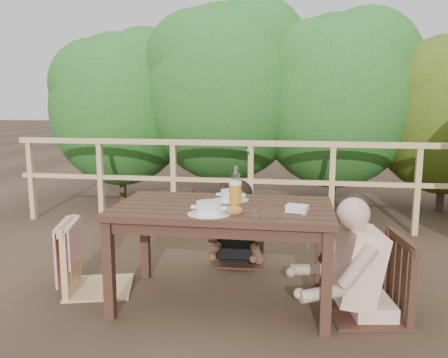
# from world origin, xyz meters

# --- Properties ---
(ground) EXTENTS (60.00, 60.00, 0.00)m
(ground) POSITION_xyz_m (0.00, 0.00, 0.00)
(ground) COLOR #4B3627
(ground) RESTS_ON ground
(table) EXTENTS (1.53, 0.86, 0.71)m
(table) POSITION_xyz_m (0.00, 0.00, 0.35)
(table) COLOR #372016
(table) RESTS_ON ground
(chair_left) EXTENTS (0.62, 0.62, 1.02)m
(chair_left) POSITION_xyz_m (-0.99, 0.09, 0.51)
(chair_left) COLOR tan
(chair_left) RESTS_ON ground
(chair_far) EXTENTS (0.48, 0.48, 0.93)m
(chair_far) POSITION_xyz_m (0.00, 0.88, 0.47)
(chair_far) COLOR #372016
(chair_far) RESTS_ON ground
(chair_right) EXTENTS (0.59, 0.59, 1.04)m
(chair_right) POSITION_xyz_m (1.00, -0.04, 0.52)
(chair_right) COLOR #372016
(chair_right) RESTS_ON ground
(woman) EXTENTS (0.50, 0.60, 1.18)m
(woman) POSITION_xyz_m (0.00, 0.90, 0.59)
(woman) COLOR black
(woman) RESTS_ON ground
(diner_right) EXTENTS (0.74, 0.63, 1.34)m
(diner_right) POSITION_xyz_m (1.03, -0.04, 0.67)
(diner_right) COLOR beige
(diner_right) RESTS_ON ground
(railing) EXTENTS (5.60, 0.10, 1.01)m
(railing) POSITION_xyz_m (0.00, 2.00, 0.51)
(railing) COLOR tan
(railing) RESTS_ON ground
(hedge_row) EXTENTS (6.60, 1.60, 3.80)m
(hedge_row) POSITION_xyz_m (0.40, 3.20, 1.90)
(hedge_row) COLOR #245A1F
(hedge_row) RESTS_ON ground
(soup_near) EXTENTS (0.28, 0.28, 0.09)m
(soup_near) POSITION_xyz_m (-0.05, -0.25, 0.75)
(soup_near) COLOR silver
(soup_near) RESTS_ON table
(soup_far) EXTENTS (0.26, 0.26, 0.09)m
(soup_far) POSITION_xyz_m (0.03, 0.20, 0.75)
(soup_far) COLOR silver
(soup_far) RESTS_ON table
(bread_roll) EXTENTS (0.12, 0.09, 0.07)m
(bread_roll) POSITION_xyz_m (0.11, -0.23, 0.74)
(bread_roll) COLOR olive
(bread_roll) RESTS_ON table
(beer_glass) EXTENTS (0.09, 0.09, 0.18)m
(beer_glass) POSITION_xyz_m (0.08, 0.08, 0.79)
(beer_glass) COLOR orange
(beer_glass) RESTS_ON table
(bottle) EXTENTS (0.07, 0.07, 0.28)m
(bottle) POSITION_xyz_m (0.07, 0.16, 0.84)
(bottle) COLOR white
(bottle) RESTS_ON table
(tumbler) EXTENTS (0.06, 0.06, 0.07)m
(tumbler) POSITION_xyz_m (0.25, -0.31, 0.74)
(tumbler) COLOR silver
(tumbler) RESTS_ON table
(butter_tub) EXTENTS (0.16, 0.13, 0.06)m
(butter_tub) POSITION_xyz_m (0.51, -0.11, 0.74)
(butter_tub) COLOR silver
(butter_tub) RESTS_ON table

